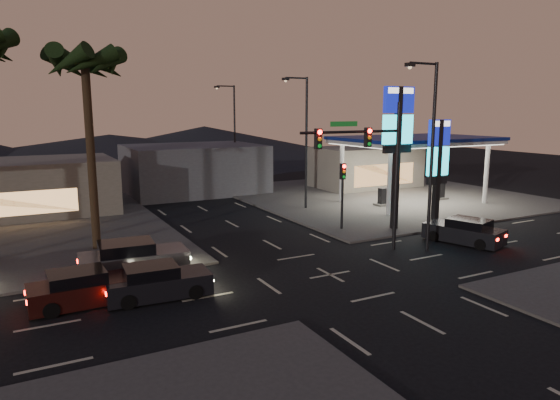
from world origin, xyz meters
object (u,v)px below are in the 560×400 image
pylon_sign_tall (398,130)px  car_lane_a_front (157,282)px  gas_station (415,142)px  suv_station (465,232)px  pylon_sign_short (438,157)px  car_lane_a_mid (84,289)px  car_lane_b_front (132,259)px  traffic_signal_mast (371,156)px

pylon_sign_tall → car_lane_a_front: pylon_sign_tall is taller
gas_station → suv_station: size_ratio=2.61×
pylon_sign_short → car_lane_a_mid: pylon_sign_short is taller
gas_station → suv_station: gas_station is taller
gas_station → car_lane_b_front: 25.70m
pylon_sign_tall → pylon_sign_short: bearing=-21.8°
car_lane_a_mid → pylon_sign_short: bearing=7.8°
pylon_sign_tall → pylon_sign_short: pylon_sign_tall is taller
pylon_sign_tall → traffic_signal_mast: pylon_sign_tall is taller
traffic_signal_mast → car_lane_b_front: 12.91m
traffic_signal_mast → gas_station: bearing=39.3°
gas_station → traffic_signal_mast: traffic_signal_mast is taller
car_lane_a_mid → car_lane_b_front: 3.69m
gas_station → suv_station: bearing=-118.9°
traffic_signal_mast → suv_station: size_ratio=1.71×
pylon_sign_short → car_lane_a_mid: 22.16m
gas_station → car_lane_a_mid: (-26.59, -10.47, -4.43)m
car_lane_a_mid → car_lane_b_front: size_ratio=0.86×
pylon_sign_short → suv_station: pylon_sign_short is taller
pylon_sign_tall → car_lane_a_mid: 20.32m
pylon_sign_tall → traffic_signal_mast: bearing=-143.5°
gas_station → pylon_sign_short: pylon_sign_short is taller
gas_station → pylon_sign_tall: (-7.50, -6.50, 1.31)m
traffic_signal_mast → car_lane_a_front: size_ratio=1.83×
gas_station → traffic_signal_mast: size_ratio=1.53×
car_lane_b_front → suv_station: bearing=-9.8°
traffic_signal_mast → suv_station: traffic_signal_mast is taller
traffic_signal_mast → car_lane_b_front: bearing=169.1°
pylon_sign_tall → car_lane_a_mid: size_ratio=2.06×
pylon_sign_short → traffic_signal_mast: 7.69m
gas_station → car_lane_a_front: gas_station is taller
suv_station → car_lane_a_front: bearing=-179.2°
traffic_signal_mast → pylon_sign_short: bearing=19.1°
pylon_sign_tall → car_lane_a_front: 17.93m
pylon_sign_tall → pylon_sign_short: 3.20m
pylon_sign_short → gas_station: bearing=56.3°
car_lane_a_front → suv_station: (17.87, 0.23, 0.03)m
gas_station → car_lane_a_mid: 28.92m
car_lane_b_front → suv_station: 18.42m
car_lane_a_mid → car_lane_b_front: (2.45, 2.75, 0.10)m
pylon_sign_tall → suv_station: bearing=-70.7°
suv_station → car_lane_a_mid: bearing=178.9°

